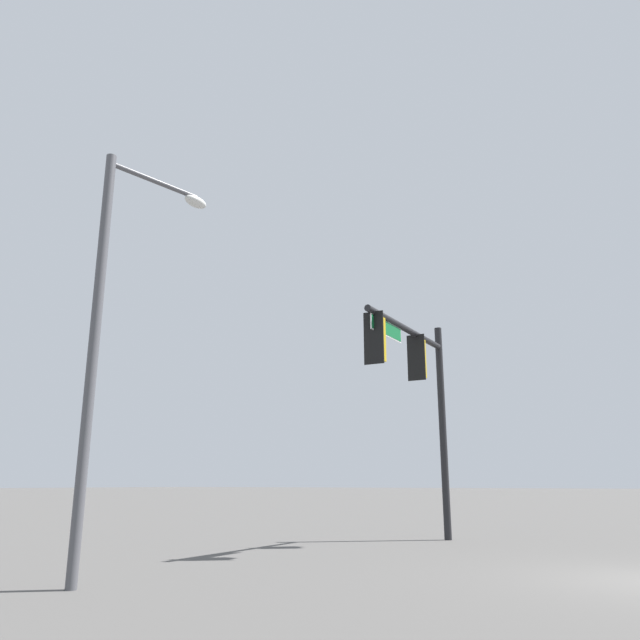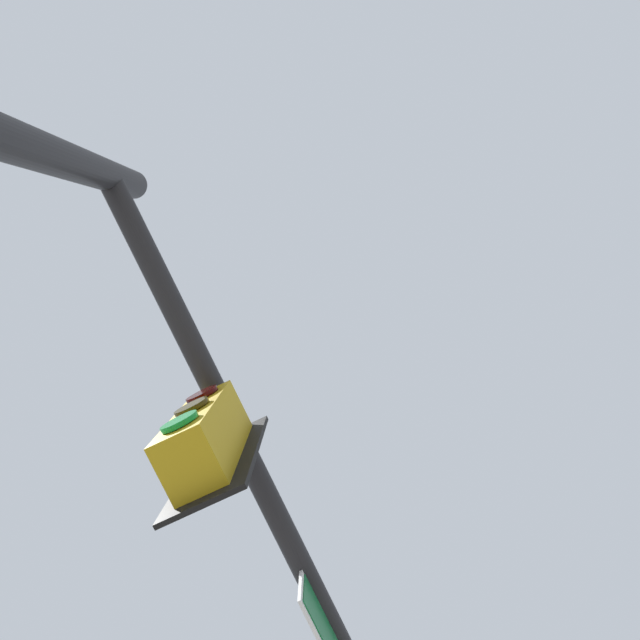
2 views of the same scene
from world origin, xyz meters
TOP-DOWN VIEW (x-y plane):
  - signal_pole_near at (-3.71, -6.12)m, footprint 5.24×0.60m

SIDE VIEW (x-z plane):
  - signal_pole_near at x=-3.71m, z-range 1.33..7.59m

